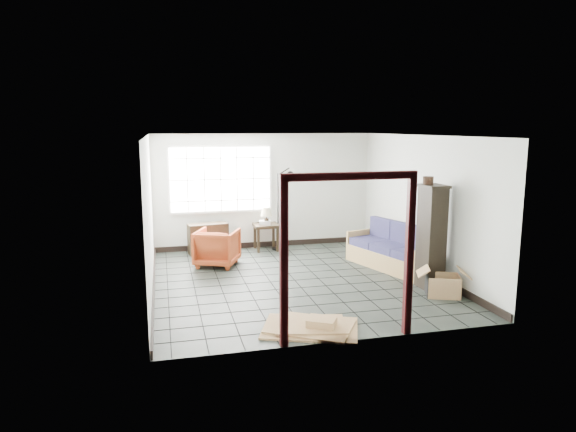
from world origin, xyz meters
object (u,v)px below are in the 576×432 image
object	(u,v)px
side_table	(266,229)
tall_shelf	(431,236)
futon_sofa	(395,252)
armchair	(217,246)

from	to	relation	value
side_table	tall_shelf	xyz separation A→B (m)	(2.19, -3.38, 0.42)
futon_sofa	side_table	xyz separation A→B (m)	(-2.17, 2.06, 0.17)
armchair	side_table	bearing A→B (deg)	-115.55
armchair	tall_shelf	distance (m)	4.16
futon_sofa	tall_shelf	bearing A→B (deg)	-106.54
tall_shelf	futon_sofa	bearing A→B (deg)	88.42
futon_sofa	armchair	size ratio (longest dim) A/B	2.64
armchair	tall_shelf	world-z (taller)	tall_shelf
tall_shelf	side_table	bearing A→B (deg)	120.61
armchair	side_table	size ratio (longest dim) A/B	1.35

